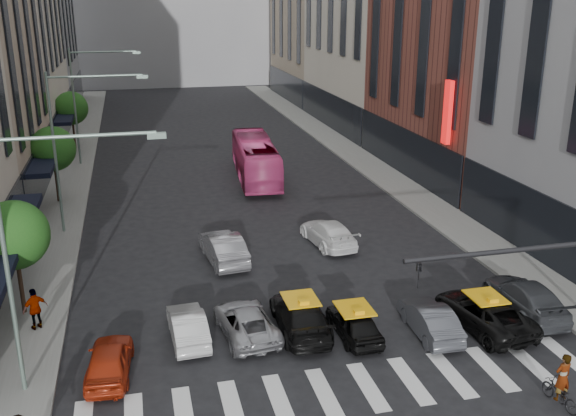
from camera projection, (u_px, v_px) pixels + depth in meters
ground at (367, 415)px, 20.90m from camera, size 160.00×160.00×0.00m
sidewalk_left at (69, 185)px, 45.92m from camera, size 3.00×96.00×0.15m
sidewalk_right at (371, 166)px, 51.12m from camera, size 3.00×96.00×0.15m
tree_near at (14, 235)px, 26.29m from camera, size 2.88×2.88×4.95m
tree_mid at (53, 149)px, 41.04m from camera, size 2.88×2.88×4.95m
tree_far at (71, 108)px, 55.78m from camera, size 2.88×2.88×4.95m
streetlamp_near at (34, 230)px, 20.45m from camera, size 5.38×0.25×9.00m
streetlamp_mid at (71, 131)px, 35.19m from camera, size 5.38×0.25×9.00m
streetlamp_far at (86, 91)px, 49.94m from camera, size 5.38×0.25×9.00m
liberty_sign at (448, 112)px, 40.28m from camera, size 0.30×0.70×4.00m
car_red at (109, 360)px, 22.88m from camera, size 1.84×3.88×1.28m
car_white_front at (188, 325)px, 25.29m from camera, size 1.50×3.85×1.25m
car_silver at (246, 321)px, 25.66m from camera, size 2.42×4.49×1.20m
taxi_left at (300, 315)px, 25.98m from camera, size 2.14×4.86×1.39m
taxi_center at (354, 323)px, 25.53m from camera, size 1.56×3.64×1.23m
car_grey_mid at (430, 319)px, 25.73m from camera, size 1.51×3.94×1.28m
taxi_right at (484, 312)px, 26.23m from camera, size 2.82×5.10×1.35m
car_grey_curb at (525, 297)px, 27.46m from camera, size 2.28×5.05×1.44m
car_row2_left at (223, 247)px, 32.76m from camera, size 2.13×4.80×1.53m
car_row2_right at (328, 233)px, 34.99m from camera, size 2.43×4.86×1.35m
bus at (255, 159)px, 47.23m from camera, size 3.45×11.16×3.06m
motorcycle at (560, 394)px, 21.26m from camera, size 0.78×1.70×0.86m
rider at (565, 361)px, 20.85m from camera, size 0.67×0.48×1.70m
pedestrian_far at (35, 309)px, 25.77m from camera, size 1.10×0.90×1.76m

